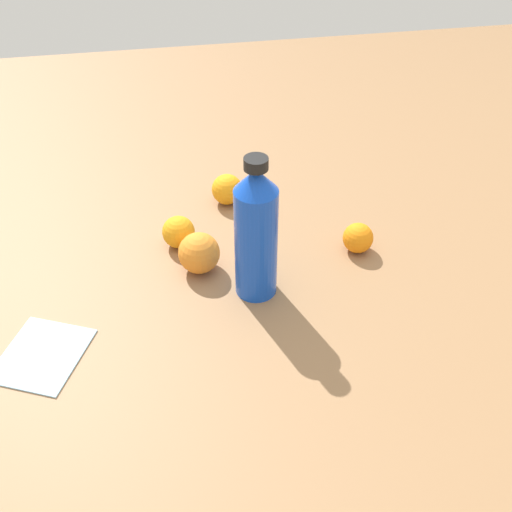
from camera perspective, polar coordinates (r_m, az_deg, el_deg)
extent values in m
plane|color=olive|center=(1.18, 0.39, -1.86)|extent=(2.40, 2.40, 0.00)
cylinder|color=blue|center=(1.08, 0.00, 1.19)|extent=(0.08, 0.08, 0.22)
cone|color=blue|center=(1.00, 0.00, 7.03)|extent=(0.08, 0.08, 0.04)
cylinder|color=black|center=(0.99, 0.00, 8.54)|extent=(0.04, 0.04, 0.02)
sphere|color=orange|center=(1.17, -5.29, 0.28)|extent=(0.08, 0.08, 0.08)
sphere|color=orange|center=(1.24, 9.41, 1.66)|extent=(0.06, 0.06, 0.06)
sphere|color=orange|center=(1.24, -7.18, 2.22)|extent=(0.07, 0.07, 0.07)
sphere|color=orange|center=(1.36, -2.69, 6.18)|extent=(0.07, 0.07, 0.07)
cube|color=#99BFD8|center=(1.09, -19.16, -8.59)|extent=(0.18, 0.19, 0.01)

